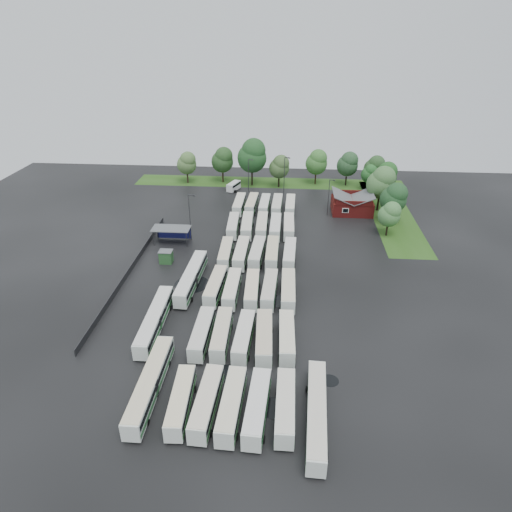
# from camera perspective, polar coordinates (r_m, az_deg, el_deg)

# --- Properties ---
(ground) EXTENTS (160.00, 160.00, 0.00)m
(ground) POSITION_cam_1_polar(r_m,az_deg,el_deg) (80.41, -2.09, -5.48)
(ground) COLOR black
(ground) RESTS_ON ground
(brick_building) EXTENTS (10.07, 8.60, 5.39)m
(brick_building) POSITION_cam_1_polar(r_m,az_deg,el_deg) (118.53, 11.89, 6.22)
(brick_building) COLOR maroon
(brick_building) RESTS_ON ground
(wash_shed) EXTENTS (8.20, 4.20, 3.58)m
(wash_shed) POSITION_cam_1_polar(r_m,az_deg,el_deg) (101.09, -10.49, 3.25)
(wash_shed) COLOR #2D2D30
(wash_shed) RESTS_ON ground
(utility_hut) EXTENTS (2.70, 2.20, 2.62)m
(utility_hut) POSITION_cam_1_polar(r_m,az_deg,el_deg) (93.38, -11.18, -0.08)
(utility_hut) COLOR #224D23
(utility_hut) RESTS_ON ground
(grass_strip_north) EXTENTS (80.00, 10.00, 0.01)m
(grass_strip_north) POSITION_cam_1_polar(r_m,az_deg,el_deg) (138.97, 1.69, 9.16)
(grass_strip_north) COLOR #254B13
(grass_strip_north) RESTS_ON ground
(grass_strip_east) EXTENTS (10.00, 50.00, 0.01)m
(grass_strip_east) POSITION_cam_1_polar(r_m,az_deg,el_deg) (120.98, 16.52, 5.15)
(grass_strip_east) COLOR #254B13
(grass_strip_east) RESTS_ON ground
(west_fence) EXTENTS (0.10, 50.00, 1.20)m
(west_fence) POSITION_cam_1_polar(r_m,az_deg,el_deg) (91.64, -15.47, -1.67)
(west_fence) COLOR #2D2D30
(west_fence) RESTS_ON ground
(bus_r0c0) EXTENTS (2.75, 10.77, 2.97)m
(bus_r0c0) POSITION_cam_1_polar(r_m,az_deg,el_deg) (60.11, -9.37, -17.47)
(bus_r0c0) COLOR silver
(bus_r0c0) RESTS_ON ground
(bus_r0c1) EXTENTS (2.83, 11.18, 3.09)m
(bus_r0c1) POSITION_cam_1_polar(r_m,az_deg,el_deg) (59.47, -6.18, -17.72)
(bus_r0c1) COLOR silver
(bus_r0c1) RESTS_ON ground
(bus_r0c2) EXTENTS (2.76, 11.25, 3.11)m
(bus_r0c2) POSITION_cam_1_polar(r_m,az_deg,el_deg) (58.92, -3.07, -18.08)
(bus_r0c2) COLOR silver
(bus_r0c2) RESTS_ON ground
(bus_r0c3) EXTENTS (2.93, 11.30, 3.12)m
(bus_r0c3) POSITION_cam_1_polar(r_m,az_deg,el_deg) (58.59, 0.14, -18.36)
(bus_r0c3) COLOR silver
(bus_r0c3) RESTS_ON ground
(bus_r0c4) EXTENTS (2.37, 10.97, 3.05)m
(bus_r0c4) POSITION_cam_1_polar(r_m,az_deg,el_deg) (58.84, 3.68, -18.23)
(bus_r0c4) COLOR silver
(bus_r0c4) RESTS_ON ground
(bus_r1c0) EXTENTS (2.40, 10.86, 3.02)m
(bus_r1c0) POSITION_cam_1_polar(r_m,az_deg,el_deg) (70.18, -6.77, -9.58)
(bus_r1c0) COLOR silver
(bus_r1c0) RESTS_ON ground
(bus_r1c1) EXTENTS (2.50, 10.90, 3.02)m
(bus_r1c1) POSITION_cam_1_polar(r_m,az_deg,el_deg) (69.82, -4.30, -9.66)
(bus_r1c1) COLOR silver
(bus_r1c1) RESTS_ON ground
(bus_r1c2) EXTENTS (2.68, 10.79, 2.98)m
(bus_r1c2) POSITION_cam_1_polar(r_m,az_deg,el_deg) (69.18, -1.53, -10.01)
(bus_r1c2) COLOR silver
(bus_r1c2) RESTS_ON ground
(bus_r1c3) EXTENTS (2.90, 11.36, 3.13)m
(bus_r1c3) POSITION_cam_1_polar(r_m,az_deg,el_deg) (68.82, 1.02, -10.14)
(bus_r1c3) COLOR silver
(bus_r1c3) RESTS_ON ground
(bus_r1c4) EXTENTS (2.61, 10.85, 3.00)m
(bus_r1c4) POSITION_cam_1_polar(r_m,az_deg,el_deg) (69.20, 3.86, -10.05)
(bus_r1c4) COLOR silver
(bus_r1c4) RESTS_ON ground
(bus_r2c0) EXTENTS (2.87, 11.13, 3.07)m
(bus_r2c0) POSITION_cam_1_polar(r_m,az_deg,el_deg) (81.33, -5.06, -3.76)
(bus_r2c0) COLOR silver
(bus_r2c0) RESTS_ON ground
(bus_r2c1) EXTENTS (2.33, 10.78, 3.00)m
(bus_r2c1) POSITION_cam_1_polar(r_m,az_deg,el_deg) (80.46, -3.00, -4.08)
(bus_r2c1) COLOR silver
(bus_r2c1) RESTS_ON ground
(bus_r2c2) EXTENTS (2.63, 10.74, 2.97)m
(bus_r2c2) POSITION_cam_1_polar(r_m,az_deg,el_deg) (80.12, -0.51, -4.21)
(bus_r2c2) COLOR silver
(bus_r2c2) RESTS_ON ground
(bus_r2c3) EXTENTS (2.62, 10.81, 2.99)m
(bus_r2c3) POSITION_cam_1_polar(r_m,az_deg,el_deg) (80.16, 1.70, -4.19)
(bus_r2c3) COLOR silver
(bus_r2c3) RESTS_ON ground
(bus_r2c4) EXTENTS (2.51, 11.30, 3.14)m
(bus_r2c4) POSITION_cam_1_polar(r_m,az_deg,el_deg) (79.92, 4.04, -4.29)
(bus_r2c4) COLOR silver
(bus_r2c4) RESTS_ON ground
(bus_r3c0) EXTENTS (2.58, 10.71, 2.96)m
(bus_r3c0) POSITION_cam_1_polar(r_m,az_deg,el_deg) (92.56, -3.81, 0.38)
(bus_r3c0) COLOR silver
(bus_r3c0) RESTS_ON ground
(bus_r3c1) EXTENTS (2.51, 11.22, 3.11)m
(bus_r3c1) POSITION_cam_1_polar(r_m,az_deg,el_deg) (92.17, -1.83, 0.36)
(bus_r3c1) COLOR silver
(bus_r3c1) RESTS_ON ground
(bus_r3c2) EXTENTS (2.90, 11.18, 3.08)m
(bus_r3c2) POSITION_cam_1_polar(r_m,az_deg,el_deg) (92.33, 0.14, 0.42)
(bus_r3c2) COLOR silver
(bus_r3c2) RESTS_ON ground
(bus_r3c3) EXTENTS (2.41, 11.22, 3.12)m
(bus_r3c3) POSITION_cam_1_polar(r_m,az_deg,el_deg) (92.24, 2.05, 0.38)
(bus_r3c3) COLOR silver
(bus_r3c3) RESTS_ON ground
(bus_r3c4) EXTENTS (2.67, 10.95, 3.03)m
(bus_r3c4) POSITION_cam_1_polar(r_m,az_deg,el_deg) (92.14, 4.22, 0.25)
(bus_r3c4) COLOR silver
(bus_r3c4) RESTS_ON ground
(bus_r4c0) EXTENTS (2.76, 10.87, 3.00)m
(bus_r4c0) POSITION_cam_1_polar(r_m,az_deg,el_deg) (104.86, -2.88, 3.81)
(bus_r4c0) COLOR silver
(bus_r4c0) RESTS_ON ground
(bus_r4c1) EXTENTS (2.84, 11.29, 3.12)m
(bus_r4c1) POSITION_cam_1_polar(r_m,az_deg,el_deg) (104.60, -1.11, 3.81)
(bus_r4c1) COLOR silver
(bus_r4c1) RESTS_ON ground
(bus_r4c2) EXTENTS (2.57, 11.17, 3.10)m
(bus_r4c2) POSITION_cam_1_polar(r_m,az_deg,el_deg) (104.61, 0.74, 3.81)
(bus_r4c2) COLOR silver
(bus_r4c2) RESTS_ON ground
(bus_r4c3) EXTENTS (2.37, 11.02, 3.07)m
(bus_r4c3) POSITION_cam_1_polar(r_m,az_deg,el_deg) (104.11, 2.45, 3.66)
(bus_r4c3) COLOR silver
(bus_r4c3) RESTS_ON ground
(bus_r4c4) EXTENTS (2.47, 11.01, 3.06)m
(bus_r4c4) POSITION_cam_1_polar(r_m,az_deg,el_deg) (104.51, 4.13, 3.70)
(bus_r4c4) COLOR silver
(bus_r4c4) RESTS_ON ground
(bus_r5c0) EXTENTS (2.46, 10.96, 3.04)m
(bus_r5c0) POSITION_cam_1_polar(r_m,az_deg,el_deg) (117.27, -2.10, 6.47)
(bus_r5c0) COLOR silver
(bus_r5c0) RESTS_ON ground
(bus_r5c1) EXTENTS (2.77, 10.91, 3.01)m
(bus_r5c1) POSITION_cam_1_polar(r_m,az_deg,el_deg) (117.50, -0.52, 6.52)
(bus_r5c1) COLOR silver
(bus_r5c1) RESTS_ON ground
(bus_r5c2) EXTENTS (2.53, 10.76, 2.98)m
(bus_r5c2) POSITION_cam_1_polar(r_m,az_deg,el_deg) (116.88, 1.08, 6.39)
(bus_r5c2) COLOR silver
(bus_r5c2) RESTS_ON ground
(bus_r5c3) EXTENTS (2.58, 10.96, 3.04)m
(bus_r5c3) POSITION_cam_1_polar(r_m,az_deg,el_deg) (116.76, 2.65, 6.36)
(bus_r5c3) COLOR silver
(bus_r5c3) RESTS_ON ground
(bus_r5c4) EXTENTS (2.50, 10.75, 2.98)m
(bus_r5c4) POSITION_cam_1_polar(r_m,az_deg,el_deg) (116.87, 4.30, 6.32)
(bus_r5c4) COLOR silver
(bus_r5c4) RESTS_ON ground
(artic_bus_west_a) EXTENTS (2.37, 16.56, 3.07)m
(artic_bus_west_a) POSITION_cam_1_polar(r_m,az_deg,el_deg) (63.03, -13.09, -15.25)
(artic_bus_west_a) COLOR silver
(artic_bus_west_a) RESTS_ON ground
(artic_bus_west_b) EXTENTS (3.00, 16.97, 3.13)m
(artic_bus_west_b) POSITION_cam_1_polar(r_m,az_deg,el_deg) (84.36, -8.08, -2.66)
(artic_bus_west_b) COLOR silver
(artic_bus_west_b) RESTS_ON ground
(artic_bus_west_c) EXTENTS (2.63, 16.54, 3.06)m
(artic_bus_west_c) POSITION_cam_1_polar(r_m,az_deg,el_deg) (74.14, -12.54, -7.81)
(artic_bus_west_c) COLOR silver
(artic_bus_west_c) RESTS_ON ground
(artic_bus_east) EXTENTS (2.96, 16.06, 2.97)m
(artic_bus_east) POSITION_cam_1_polar(r_m,az_deg,el_deg) (58.51, 7.57, -18.86)
(artic_bus_east) COLOR silver
(artic_bus_east) RESTS_ON ground
(minibus) EXTENTS (3.68, 5.64, 2.31)m
(minibus) POSITION_cam_1_polar(r_m,az_deg,el_deg) (132.11, -2.81, 8.73)
(minibus) COLOR silver
(minibus) RESTS_ON ground
(tree_north_0) EXTENTS (5.75, 5.75, 9.52)m
(tree_north_0) POSITION_cam_1_polar(r_m,az_deg,el_deg) (138.45, -8.61, 11.44)
(tree_north_0) COLOR #36261C
(tree_north_0) RESTS_ON ground
(tree_north_1) EXTENTS (6.48, 6.48, 10.73)m
(tree_north_1) POSITION_cam_1_polar(r_m,az_deg,el_deg) (137.68, -4.17, 11.92)
(tree_north_1) COLOR #352819
(tree_north_1) RESTS_ON ground
(tree_north_2) EXTENTS (8.43, 8.43, 13.97)m
(tree_north_2) POSITION_cam_1_polar(r_m,az_deg,el_deg) (133.88, -0.44, 12.47)
(tree_north_2) COLOR black
(tree_north_2) RESTS_ON ground
(tree_north_3) EXTENTS (5.81, 5.81, 9.62)m
(tree_north_3) POSITION_cam_1_polar(r_m,az_deg,el_deg) (133.28, 2.99, 11.11)
(tree_north_3) COLOR black
(tree_north_3) RESTS_ON ground
(tree_north_4) EXTENTS (6.33, 6.33, 10.49)m
(tree_north_4) POSITION_cam_1_polar(r_m,az_deg,el_deg) (136.83, 7.63, 11.59)
(tree_north_4) COLOR black
(tree_north_4) RESTS_ON ground
(tree_north_5) EXTENTS (6.12, 6.12, 10.13)m
(tree_north_5) POSITION_cam_1_polar(r_m,az_deg,el_deg) (137.14, 11.44, 11.23)
(tree_north_5) COLOR black
(tree_north_5) RESTS_ON ground
(tree_north_6) EXTENTS (5.90, 5.90, 9.77)m
(tree_north_6) POSITION_cam_1_polar(r_m,az_deg,el_deg) (136.25, 14.64, 10.68)
(tree_north_6) COLOR black
(tree_north_6) RESTS_ON ground
(tree_east_0) EXTENTS (4.97, 4.97, 8.23)m
(tree_east_0) POSITION_cam_1_polar(r_m,az_deg,el_deg) (105.92, 16.40, 5.07)
(tree_east_0) COLOR black
(tree_east_0) RESTS_ON ground
(tree_east_1) EXTENTS (6.24, 6.24, 10.34)m
(tree_east_1) POSITION_cam_1_polar(r_m,az_deg,el_deg) (112.15, 16.90, 6.99)
(tree_east_1) COLOR black
(tree_east_1) RESTS_ON ground
(tree_east_2) EXTENTS (7.08, 7.08, 11.73)m
(tree_east_2) POSITION_cam_1_polar(r_m,az_deg,el_deg) (119.48, 15.44, 8.89)
(tree_east_2) COLOR black
(tree_east_2) RESTS_ON ground
(tree_east_3) EXTENTS (6.29, 6.29, 10.41)m
(tree_east_3) POSITION_cam_1_polar(r_m,az_deg,el_deg) (128.46, 15.91, 9.71)
(tree_east_3) COLOR black
(tree_east_3) RESTS_ON ground
(tree_east_4) EXTENTS (4.68, 4.66, 7.72)m
(tree_east_4) POSITION_cam_1_polar(r_m,az_deg,el_deg) (134.93, 14.06, 10.00)
(tree_east_4) COLOR #3B2C1B
(tree_east_4) RESTS_ON ground
(lamp_post_ne) EXTENTS (1.43, 0.28, 9.27)m
(lamp_post_ne) POSITION_cam_1_polar(r_m,az_deg,el_deg) (114.36, 9.13, 7.56)
(lamp_post_ne) COLOR #2D2D30
(lamp_post_ne) RESTS_ON ground
(lamp_post_nw) EXTENTS (1.64, 0.32, 10.64)m
(lamp_post_nw) POSITION_cam_1_polar(r_m,az_deg,el_deg) (100.29, -8.22, 5.22)
(lamp_post_nw) COLOR #2D2D30
(lamp_post_nw) RESTS_ON ground
(lamp_post_back_w) EXTENTS (1.47, 0.29, 9.53)m
(lamp_post_back_w) POSITION_cam_1_polar(r_m,az_deg,el_deg) (129.22, -0.89, 10.31)
(lamp_post_back_w) COLOR #2D2D30
(lamp_post_back_w) RESTS_ON ground
(lamp_post_back_e) EXTENTS (1.60, 0.31, 10.37)m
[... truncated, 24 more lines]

